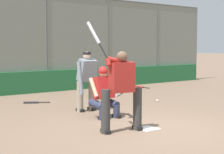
{
  "coord_description": "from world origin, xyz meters",
  "views": [
    {
      "loc": [
        5.4,
        5.7,
        1.74
      ],
      "look_at": [
        0.18,
        -1.0,
        1.05
      ],
      "focal_mm": 60.0,
      "sensor_mm": 36.0,
      "label": 1
    }
  ],
  "objects_px": {
    "spare_bat_near_backstop": "(118,95)",
    "spare_bat_by_padding": "(33,102)",
    "baseball_loose": "(157,101)",
    "batter_at_plate": "(121,88)",
    "catcher_behind_plate": "(105,91)",
    "umpire_home": "(87,79)",
    "spare_bat_first_base_side": "(141,87)"
  },
  "relations": [
    {
      "from": "spare_bat_near_backstop",
      "to": "spare_bat_by_padding",
      "type": "relative_size",
      "value": 1.04
    },
    {
      "from": "spare_bat_by_padding",
      "to": "baseball_loose",
      "type": "distance_m",
      "value": 3.88
    },
    {
      "from": "batter_at_plate",
      "to": "catcher_behind_plate",
      "type": "bearing_deg",
      "value": -102.77
    },
    {
      "from": "spare_bat_by_padding",
      "to": "baseball_loose",
      "type": "xyz_separation_m",
      "value": [
        -3.26,
        2.1,
        0.0
      ]
    },
    {
      "from": "umpire_home",
      "to": "spare_bat_by_padding",
      "type": "xyz_separation_m",
      "value": [
        0.53,
        -2.16,
        -0.83
      ]
    },
    {
      "from": "umpire_home",
      "to": "spare_bat_by_padding",
      "type": "relative_size",
      "value": 2.33
    },
    {
      "from": "batter_at_plate",
      "to": "spare_bat_first_base_side",
      "type": "xyz_separation_m",
      "value": [
        -5.89,
        -5.87,
        -0.87
      ]
    },
    {
      "from": "umpire_home",
      "to": "spare_bat_first_base_side",
      "type": "bearing_deg",
      "value": -146.17
    },
    {
      "from": "batter_at_plate",
      "to": "umpire_home",
      "type": "height_order",
      "value": "batter_at_plate"
    },
    {
      "from": "spare_bat_by_padding",
      "to": "catcher_behind_plate",
      "type": "bearing_deg",
      "value": 129.56
    },
    {
      "from": "catcher_behind_plate",
      "to": "spare_bat_near_backstop",
      "type": "xyz_separation_m",
      "value": [
        -2.89,
        -3.05,
        -0.62
      ]
    },
    {
      "from": "catcher_behind_plate",
      "to": "baseball_loose",
      "type": "relative_size",
      "value": 17.08
    },
    {
      "from": "spare_bat_first_base_side",
      "to": "baseball_loose",
      "type": "height_order",
      "value": "baseball_loose"
    },
    {
      "from": "batter_at_plate",
      "to": "spare_bat_by_padding",
      "type": "relative_size",
      "value": 3.26
    },
    {
      "from": "spare_bat_near_backstop",
      "to": "batter_at_plate",
      "type": "bearing_deg",
      "value": 16.31
    },
    {
      "from": "catcher_behind_plate",
      "to": "baseball_loose",
      "type": "bearing_deg",
      "value": -159.45
    },
    {
      "from": "catcher_behind_plate",
      "to": "spare_bat_by_padding",
      "type": "relative_size",
      "value": 1.83
    },
    {
      "from": "umpire_home",
      "to": "spare_bat_first_base_side",
      "type": "relative_size",
      "value": 1.78
    },
    {
      "from": "batter_at_plate",
      "to": "catcher_behind_plate",
      "type": "distance_m",
      "value": 1.54
    },
    {
      "from": "catcher_behind_plate",
      "to": "spare_bat_by_padding",
      "type": "xyz_separation_m",
      "value": [
        0.34,
        -3.23,
        -0.62
      ]
    },
    {
      "from": "spare_bat_by_padding",
      "to": "batter_at_plate",
      "type": "bearing_deg",
      "value": 119.98
    },
    {
      "from": "spare_bat_first_base_side",
      "to": "baseball_loose",
      "type": "relative_size",
      "value": 12.19
    },
    {
      "from": "catcher_behind_plate",
      "to": "spare_bat_by_padding",
      "type": "bearing_deg",
      "value": -84.48
    },
    {
      "from": "batter_at_plate",
      "to": "baseball_loose",
      "type": "bearing_deg",
      "value": -133.13
    },
    {
      "from": "umpire_home",
      "to": "spare_bat_near_backstop",
      "type": "xyz_separation_m",
      "value": [
        -2.7,
        -1.98,
        -0.83
      ]
    },
    {
      "from": "spare_bat_near_backstop",
      "to": "baseball_loose",
      "type": "xyz_separation_m",
      "value": [
        -0.03,
        1.92,
        0.0
      ]
    },
    {
      "from": "batter_at_plate",
      "to": "umpire_home",
      "type": "bearing_deg",
      "value": -96.79
    },
    {
      "from": "batter_at_plate",
      "to": "baseball_loose",
      "type": "distance_m",
      "value": 4.43
    },
    {
      "from": "batter_at_plate",
      "to": "spare_bat_near_backstop",
      "type": "bearing_deg",
      "value": -116.86
    },
    {
      "from": "umpire_home",
      "to": "batter_at_plate",
      "type": "bearing_deg",
      "value": 71.61
    },
    {
      "from": "batter_at_plate",
      "to": "spare_bat_by_padding",
      "type": "xyz_separation_m",
      "value": [
        -0.28,
        -4.62,
        -0.87
      ]
    },
    {
      "from": "batter_at_plate",
      "to": "catcher_behind_plate",
      "type": "relative_size",
      "value": 1.78
    }
  ]
}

